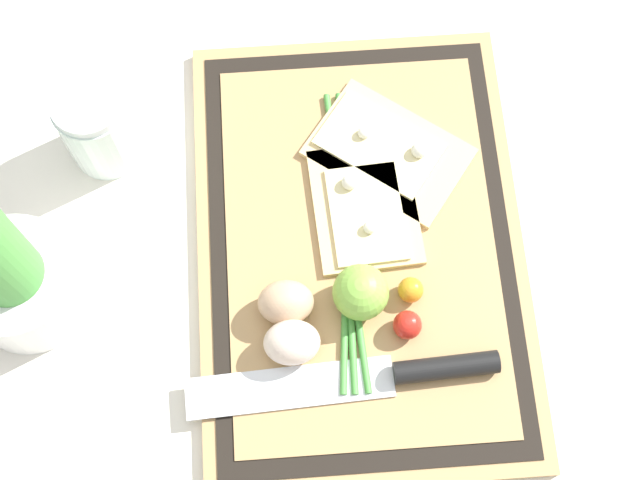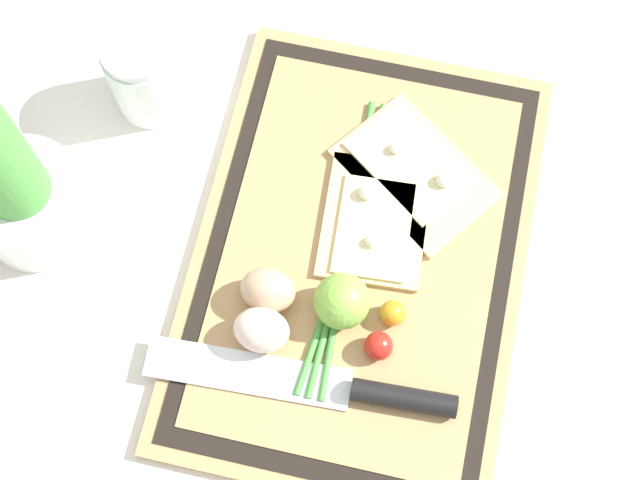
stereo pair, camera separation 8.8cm
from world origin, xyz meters
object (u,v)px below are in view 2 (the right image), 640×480
pizza_slice_far (374,222)px  cherry_tomato_red (379,346)px  pizza_slice_near (414,171)px  egg_brown (268,290)px  herb_pot (17,189)px  knife (351,390)px  cherry_tomato_yellow (393,313)px  sauce_jar (146,77)px  lime (342,301)px  egg_pink (262,330)px

pizza_slice_far → cherry_tomato_red: bearing=-167.1°
pizza_slice_near → egg_brown: (-0.16, 0.11, 0.02)m
herb_pot → knife: bearing=-107.2°
herb_pot → cherry_tomato_yellow: bearing=-94.3°
egg_brown → sauce_jar: size_ratio=0.52×
pizza_slice_far → herb_pot: bearing=100.7°
lime → egg_brown: bearing=92.6°
pizza_slice_near → egg_pink: size_ratio=3.46×
egg_brown → herb_pot: (0.03, 0.25, 0.04)m
pizza_slice_near → sauce_jar: size_ratio=1.81×
cherry_tomato_red → herb_pot: size_ratio=0.13×
herb_pot → sauce_jar: (0.16, -0.07, -0.03)m
egg_pink → sauce_jar: size_ratio=0.52×
egg_pink → sauce_jar: 0.30m
egg_pink → herb_pot: herb_pot is taller
cherry_tomato_red → cherry_tomato_yellow: bearing=-11.3°
lime → cherry_tomato_red: (-0.03, -0.04, -0.01)m
knife → egg_pink: bearing=70.2°
knife → lime: (0.08, 0.03, 0.02)m
egg_pink → cherry_tomato_yellow: (0.05, -0.12, -0.01)m
pizza_slice_near → sauce_jar: bearing=83.5°
egg_pink → cherry_tomato_yellow: size_ratio=2.15×
egg_pink → lime: bearing=-58.0°
lime → cherry_tomato_yellow: size_ratio=2.17×
knife → sauce_jar: bearing=45.8°
egg_brown → knife: bearing=-126.8°
lime → egg_pink: bearing=122.0°
egg_pink → sauce_jar: (0.24, 0.18, 0.01)m
lime → herb_pot: size_ratio=0.25×
egg_brown → pizza_slice_near: bearing=-35.3°
cherry_tomato_red → cherry_tomato_yellow: size_ratio=1.11×
pizza_slice_far → lime: bearing=171.9°
egg_pink → pizza_slice_far: bearing=-30.8°
egg_pink → pizza_slice_near: bearing=-28.8°
pizza_slice_near → lime: lime is taller
egg_pink → egg_brown: bearing=5.1°
egg_pink → cherry_tomato_red: bearing=-84.3°
egg_brown → sauce_jar: 0.27m
cherry_tomato_red → egg_brown: bearing=76.1°
cherry_tomato_yellow → lime: bearing=93.8°
knife → egg_pink: size_ratio=5.53×
pizza_slice_near → knife: (-0.24, 0.02, 0.00)m
pizza_slice_near → knife: 0.24m
lime → cherry_tomato_yellow: 0.05m
cherry_tomato_red → sauce_jar: sauce_jar is taller
pizza_slice_far → egg_pink: 0.16m
cherry_tomato_red → pizza_slice_far: bearing=12.9°
pizza_slice_near → pizza_slice_far: (-0.06, 0.03, 0.00)m
egg_brown → egg_pink: same height
pizza_slice_far → knife: size_ratio=0.48×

